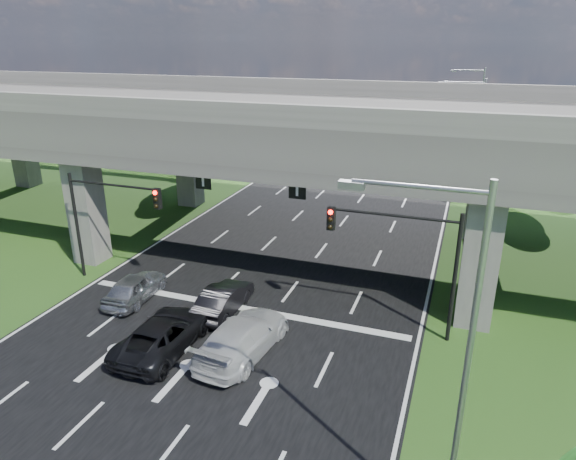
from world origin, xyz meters
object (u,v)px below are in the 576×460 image
Objects in this scene: streetlight_far at (473,136)px; streetlight_beyond at (476,109)px; signal_right at (405,248)px; streetlight_near at (452,347)px; car_trailing at (163,335)px; car_silver at (135,287)px; car_white at (243,337)px; car_dark at (224,299)px; signal_left at (106,210)px.

streetlight_beyond is at bearing 90.00° from streetlight_far.
signal_right is 0.60× the size of streetlight_near.
car_trailing is (-11.66, 5.02, -5.08)m from streetlight_near.
car_white reaches higher than car_silver.
signal_right is 1.43× the size of car_silver.
car_dark is at bearing -178.59° from car_silver.
streetlight_far is 2.39× the size of car_silver.
streetlight_far is 2.34× the size of car_dark.
signal_left is 0.60× the size of streetlight_beyond.
streetlight_beyond is (2.27, 36.06, 1.66)m from signal_right.
streetlight_near reaches higher than signal_left.
streetlight_near is at bearing 148.02° from car_silver.
car_dark is (-8.39, -1.08, -3.45)m from signal_right.
car_white is (-8.30, -24.07, -5.01)m from streetlight_far.
car_silver is 0.98× the size of car_dark.
streetlight_near is 2.39× the size of car_silver.
signal_left reaches higher than car_dark.
streetlight_beyond is 1.80× the size of car_white.
streetlight_far is at bearing -90.00° from streetlight_beyond.
car_trailing reaches higher than car_silver.
signal_left is 20.56m from streetlight_near.
streetlight_far is at bearing -103.72° from car_white.
streetlight_far reaches higher than signal_right.
car_silver is at bearing -125.74° from streetlight_far.
signal_right is 10.33m from streetlight_near.
streetlight_beyond is 38.97m from car_dark.
car_white is at bearing -109.02° from streetlight_far.
streetlight_far is at bearing -129.08° from car_silver.
streetlight_near is 14.78m from car_dark.
streetlight_beyond is 1.88× the size of car_trailing.
streetlight_near is (17.92, -9.94, 1.66)m from signal_left.
streetlight_beyond reaches higher than signal_left.
car_silver is at bearing 151.36° from streetlight_near.
signal_right is 0.60× the size of streetlight_far.
streetlight_near reaches higher than car_trailing.
signal_right is 11.13m from car_trailing.
streetlight_near is at bearing -29.02° from signal_left.
signal_right is at bearing -93.61° from streetlight_beyond.
signal_left is at bearing -131.78° from streetlight_far.
streetlight_near is 30.00m from streetlight_far.
signal_left is 1.08× the size of car_white.
signal_left is at bearing -116.43° from streetlight_beyond.
signal_right is 13.75m from car_silver.
car_trailing is at bearing -105.88° from streetlight_beyond.
signal_left is 10.95m from car_white.
car_silver is at bearing -112.43° from streetlight_beyond.
streetlight_near is 1.88× the size of car_trailing.
streetlight_near reaches higher than car_white.
signal_left is 40.30m from streetlight_beyond.
streetlight_beyond is at bearing -96.40° from car_white.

